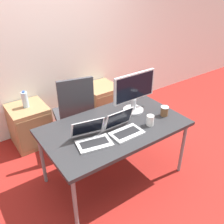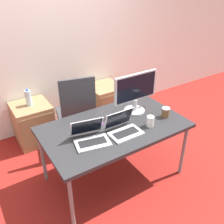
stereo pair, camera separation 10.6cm
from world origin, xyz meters
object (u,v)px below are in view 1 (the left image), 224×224
(water_bottle, at_px, (25,100))
(coffee_cup_brown, at_px, (164,111))
(coffee_cup_white, at_px, (150,120))
(cabinet_left, at_px, (30,125))
(laptop_left, at_px, (92,138))
(cabinet_right, at_px, (101,102))
(mouse, at_px, (115,122))
(monitor, at_px, (134,92))
(office_chair, at_px, (75,121))
(laptop_right, at_px, (124,128))

(water_bottle, height_order, coffee_cup_brown, coffee_cup_brown)
(water_bottle, height_order, coffee_cup_white, coffee_cup_white)
(cabinet_left, xyz_separation_m, laptop_left, (0.22, -1.36, 0.49))
(cabinet_right, xyz_separation_m, mouse, (-0.60, -1.22, 0.46))
(cabinet_right, distance_m, laptop_left, 1.75)
(water_bottle, xyz_separation_m, monitor, (0.95, -1.12, 0.29))
(cabinet_right, height_order, coffee_cup_brown, coffee_cup_brown)
(laptop_left, bearing_deg, cabinet_left, 99.38)
(office_chair, distance_m, cabinet_left, 0.68)
(cabinet_left, height_order, monitor, monitor)
(monitor, bearing_deg, cabinet_right, 77.13)
(laptop_left, relative_size, coffee_cup_brown, 3.31)
(cabinet_left, relative_size, monitor, 1.03)
(laptop_right, bearing_deg, coffee_cup_white, -10.49)
(laptop_left, bearing_deg, mouse, 20.61)
(monitor, bearing_deg, laptop_right, -141.42)
(monitor, relative_size, coffee_cup_white, 4.80)
(coffee_cup_white, bearing_deg, cabinet_left, 121.50)
(water_bottle, height_order, monitor, monitor)
(laptop_left, bearing_deg, monitor, 18.54)
(cabinet_right, relative_size, water_bottle, 2.47)
(cabinet_left, distance_m, laptop_right, 1.60)
(cabinet_right, height_order, coffee_cup_white, coffee_cup_white)
(office_chair, height_order, coffee_cup_white, office_chair)
(cabinet_left, relative_size, laptop_right, 1.74)
(laptop_right, relative_size, monitor, 0.59)
(cabinet_right, height_order, laptop_left, laptop_left)
(office_chair, xyz_separation_m, monitor, (0.47, -0.66, 0.56))
(water_bottle, bearing_deg, cabinet_right, -0.10)
(cabinet_right, distance_m, water_bottle, 1.27)
(monitor, bearing_deg, office_chair, 125.09)
(cabinet_right, relative_size, laptop_right, 1.74)
(cabinet_left, height_order, water_bottle, water_bottle)
(office_chair, relative_size, coffee_cup_white, 9.35)
(office_chair, relative_size, coffee_cup_brown, 9.78)
(mouse, distance_m, coffee_cup_white, 0.38)
(cabinet_left, relative_size, cabinet_right, 1.00)
(office_chair, xyz_separation_m, laptop_left, (-0.26, -0.91, 0.36))
(laptop_left, xyz_separation_m, laptop_right, (0.36, -0.05, 0.00))
(cabinet_left, height_order, mouse, mouse)
(cabinet_left, height_order, cabinet_right, same)
(office_chair, distance_m, laptop_right, 1.02)
(monitor, bearing_deg, water_bottle, 130.34)
(water_bottle, relative_size, coffee_cup_brown, 2.10)
(office_chair, xyz_separation_m, cabinet_right, (0.72, 0.45, -0.13))
(laptop_left, xyz_separation_m, coffee_cup_white, (0.67, -0.10, 0.01))
(monitor, bearing_deg, cabinet_left, 130.40)
(monitor, xyz_separation_m, coffee_cup_white, (-0.05, -0.35, -0.19))
(cabinet_right, height_order, water_bottle, water_bottle)
(cabinet_left, relative_size, coffee_cup_brown, 5.19)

